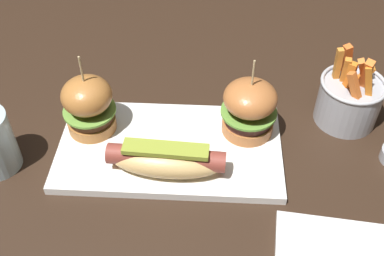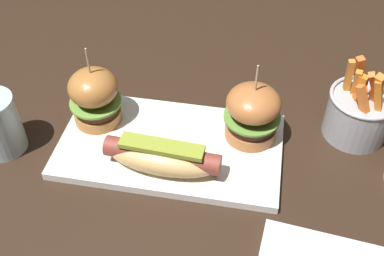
{
  "view_description": "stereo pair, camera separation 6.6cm",
  "coord_description": "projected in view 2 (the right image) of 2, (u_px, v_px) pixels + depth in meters",
  "views": [
    {
      "loc": [
        0.06,
        -0.52,
        0.56
      ],
      "look_at": [
        0.04,
        0.0,
        0.05
      ],
      "focal_mm": 44.07,
      "sensor_mm": 36.0,
      "label": 1
    },
    {
      "loc": [
        0.13,
        -0.51,
        0.56
      ],
      "look_at": [
        0.04,
        0.0,
        0.05
      ],
      "focal_mm": 44.07,
      "sensor_mm": 36.0,
      "label": 2
    }
  ],
  "objects": [
    {
      "name": "platter_main",
      "position": [
        170.0,
        146.0,
        0.76
      ],
      "size": [
        0.36,
        0.2,
        0.01
      ],
      "primitive_type": "cube",
      "color": "white",
      "rests_on": "ground"
    },
    {
      "name": "slider_left",
      "position": [
        95.0,
        96.0,
        0.76
      ],
      "size": [
        0.08,
        0.08,
        0.14
      ],
      "color": "#B06F34",
      "rests_on": "platter_main"
    },
    {
      "name": "hot_dog",
      "position": [
        164.0,
        157.0,
        0.7
      ],
      "size": [
        0.18,
        0.07,
        0.05
      ],
      "color": "tan",
      "rests_on": "platter_main"
    },
    {
      "name": "fries_bucket",
      "position": [
        359.0,
        112.0,
        0.76
      ],
      "size": [
        0.11,
        0.11,
        0.14
      ],
      "color": "#A8AAB2",
      "rests_on": "ground"
    },
    {
      "name": "slider_right",
      "position": [
        252.0,
        113.0,
        0.74
      ],
      "size": [
        0.09,
        0.09,
        0.14
      ],
      "color": "#B46A36",
      "rests_on": "platter_main"
    },
    {
      "name": "ground_plane",
      "position": [
        171.0,
        149.0,
        0.77
      ],
      "size": [
        3.0,
        3.0,
        0.0
      ],
      "primitive_type": "plane",
      "color": "black"
    }
  ]
}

